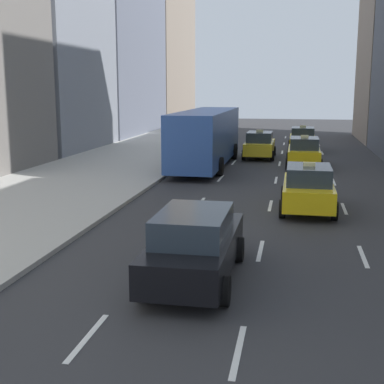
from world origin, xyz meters
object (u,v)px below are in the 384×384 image
at_px(taxi_fourth, 302,139).
at_px(taxi_third, 304,152).
at_px(taxi_lead, 260,145).
at_px(sedan_black_near, 195,244).
at_px(taxi_second, 308,188).
at_px(city_bus, 206,136).

bearing_deg(taxi_fourth, taxi_third, -90.00).
bearing_deg(taxi_third, taxi_lead, 128.73).
height_order(taxi_third, sedan_black_near, taxi_third).
xyz_separation_m(taxi_fourth, sedan_black_near, (-2.80, -27.79, 0.00)).
relative_size(taxi_second, sedan_black_near, 0.90).
height_order(taxi_lead, taxi_third, same).
height_order(taxi_lead, sedan_black_near, taxi_lead).
relative_size(taxi_second, taxi_fourth, 1.00).
height_order(taxi_fourth, sedan_black_near, taxi_fourth).
bearing_deg(sedan_black_near, city_bus, 98.57).
relative_size(taxi_lead, taxi_fourth, 1.00).
relative_size(taxi_fourth, city_bus, 0.38).
xyz_separation_m(taxi_second, city_bus, (-5.61, 10.65, 0.91)).
bearing_deg(taxi_lead, taxi_third, -51.27).
relative_size(taxi_lead, sedan_black_near, 0.90).
bearing_deg(sedan_black_near, taxi_second, 70.71).
xyz_separation_m(taxi_fourth, city_bus, (-5.61, -9.13, 0.91)).
relative_size(taxi_third, sedan_black_near, 0.90).
distance_m(taxi_fourth, city_bus, 10.76).
distance_m(taxi_third, city_bus, 5.76).
bearing_deg(taxi_fourth, city_bus, -121.57).
distance_m(taxi_lead, taxi_second, 15.33).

